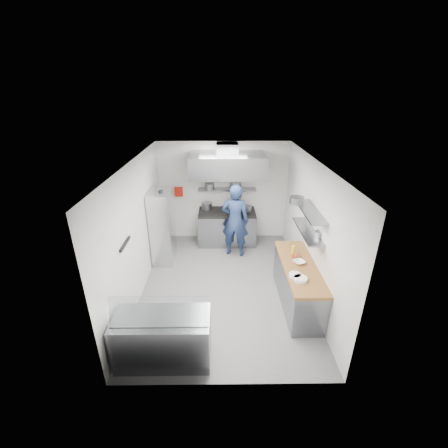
{
  "coord_description": "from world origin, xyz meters",
  "views": [
    {
      "loc": [
        -0.07,
        -5.61,
        4.06
      ],
      "look_at": [
        0.0,
        0.6,
        1.25
      ],
      "focal_mm": 24.0,
      "sensor_mm": 36.0,
      "label": 1
    }
  ],
  "objects_px": {
    "chef": "(235,221)",
    "wire_rack": "(163,226)",
    "gas_range": "(227,228)",
    "display_case": "(163,338)"
  },
  "relations": [
    {
      "from": "gas_range",
      "to": "wire_rack",
      "type": "distance_m",
      "value": 1.92
    },
    {
      "from": "chef",
      "to": "display_case",
      "type": "distance_m",
      "value": 3.69
    },
    {
      "from": "wire_rack",
      "to": "display_case",
      "type": "distance_m",
      "value": 3.28
    },
    {
      "from": "chef",
      "to": "wire_rack",
      "type": "distance_m",
      "value": 1.84
    },
    {
      "from": "gas_range",
      "to": "display_case",
      "type": "distance_m",
      "value": 4.25
    },
    {
      "from": "gas_range",
      "to": "chef",
      "type": "bearing_deg",
      "value": -74.29
    },
    {
      "from": "gas_range",
      "to": "chef",
      "type": "xyz_separation_m",
      "value": [
        0.19,
        -0.69,
        0.52
      ]
    },
    {
      "from": "chef",
      "to": "gas_range",
      "type": "bearing_deg",
      "value": -60.71
    },
    {
      "from": "gas_range",
      "to": "display_case",
      "type": "xyz_separation_m",
      "value": [
        -1.1,
        -4.1,
        -0.03
      ]
    },
    {
      "from": "wire_rack",
      "to": "display_case",
      "type": "relative_size",
      "value": 1.23
    }
  ]
}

